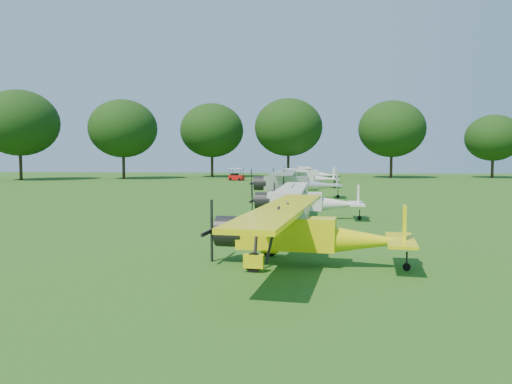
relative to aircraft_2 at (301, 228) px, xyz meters
The scene contains 9 objects.
ground 10.12m from the aircraft_2, 97.26° to the left, with size 160.00×160.00×0.00m, color #205114.
tree_belt 12.47m from the aircraft_2, 77.22° to the left, with size 137.36×130.27×14.52m.
aircraft_2 is the anchor object (origin of this frame).
aircraft_3 11.59m from the aircraft_2, 90.63° to the left, with size 6.04×9.60×1.89m.
aircraft_4 25.70m from the aircraft_2, 92.64° to the left, with size 7.43×11.80×2.33m.
aircraft_5 38.63m from the aircraft_2, 90.85° to the left, with size 7.03×11.13×2.19m.
aircraft_6 50.85m from the aircraft_2, 89.99° to the left, with size 7.04×11.20×2.21m.
aircraft_7 64.31m from the aircraft_2, 90.59° to the left, with size 6.25×9.93×1.95m.
golf_cart 55.85m from the aircraft_2, 100.57° to the left, with size 2.29×1.72×1.75m.
Camera 1 is at (1.54, -25.05, 3.30)m, focal length 35.00 mm.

